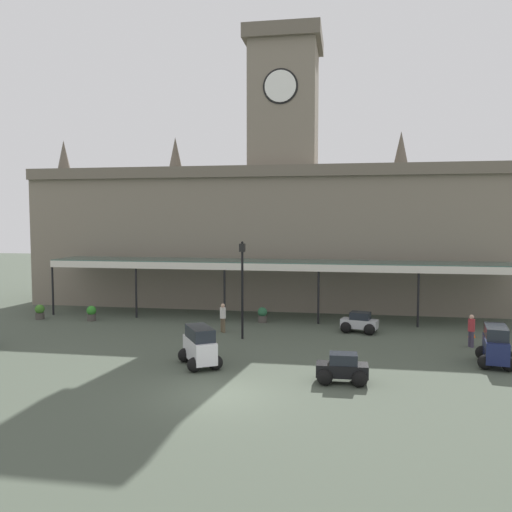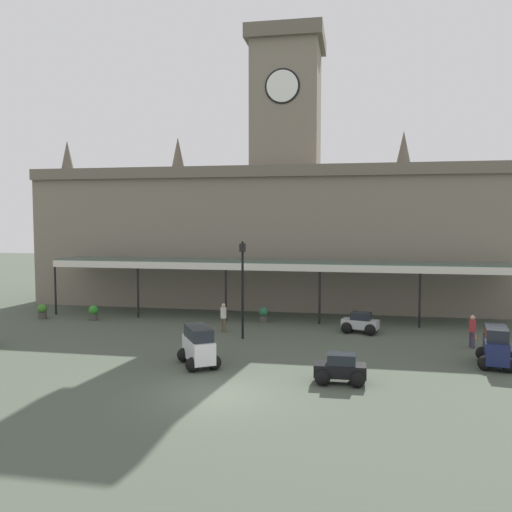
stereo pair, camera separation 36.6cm
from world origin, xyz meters
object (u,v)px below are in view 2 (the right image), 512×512
Objects in this scene: planter_forecourt_centre at (264,315)px; planter_near_kerb at (42,311)px; pedestrian_beside_cars at (472,330)px; traffic_cone at (473,333)px; planter_by_canopy at (93,313)px; car_silver_sedan at (360,324)px; car_white_van at (199,348)px; car_black_sedan at (340,371)px; car_navy_van at (496,348)px; victorian_lamppost at (243,279)px; pedestrian_near_entrance at (224,317)px.

planter_near_kerb is at bearing -174.38° from planter_forecourt_centre.
pedestrian_beside_cars is 26.13m from planter_near_kerb.
traffic_cone is 22.97m from planter_by_canopy.
car_silver_sedan is 10.86m from car_white_van.
car_black_sedan reaches higher than planter_forecourt_centre.
car_navy_van is at bearing -92.78° from traffic_cone.
car_silver_sedan is 6.08m from pedestrian_beside_cars.
victorian_lamppost is at bearing 128.42° from car_black_sedan.
victorian_lamppost is (-6.34, -2.64, 2.78)m from car_silver_sedan.
planter_by_canopy is 1.00× the size of planter_near_kerb.
car_black_sedan is 1.24× the size of pedestrian_beside_cars.
planter_by_canopy is at bearing 162.53° from victorian_lamppost.
planter_near_kerb is (-13.23, 8.69, -0.32)m from car_white_van.
planter_by_canopy is 10.98m from planter_forecourt_centre.
car_silver_sedan and car_black_sedan have the same top height.
pedestrian_beside_cars is 1.74× the size of planter_near_kerb.
car_white_van is (-6.26, 1.34, 0.30)m from car_black_sedan.
planter_forecourt_centre is (0.38, 4.63, -2.79)m from victorian_lamppost.
car_silver_sedan is at bearing 48.47° from car_white_van.
planter_forecourt_centre is at bearing 113.73° from car_black_sedan.
victorian_lamppost is 5.55× the size of planter_near_kerb.
car_white_van is 1.55× the size of pedestrian_beside_cars.
pedestrian_beside_cars is at bearing 0.67° from victorian_lamppost.
planter_forecourt_centre reaches higher than traffic_cone.
pedestrian_near_entrance and pedestrian_beside_cars have the same top height.
pedestrian_near_entrance is 12.79m from planter_near_kerb.
planter_near_kerb is at bearing 146.69° from car_white_van.
car_navy_van is 5.63m from traffic_cone.
pedestrian_beside_cars reaches higher than car_black_sedan.
pedestrian_beside_cars is 12.35m from planter_forecourt_centre.
planter_near_kerb is 1.00× the size of planter_forecourt_centre.
pedestrian_beside_cars is 0.31× the size of victorian_lamppost.
traffic_cone is at bearing -1.85° from car_silver_sedan.
planter_near_kerb is (-14.08, 3.21, -2.79)m from victorian_lamppost.
planter_by_canopy is at bearing 177.83° from traffic_cone.
pedestrian_near_entrance is at bearing 161.43° from car_navy_van.
traffic_cone is at bearing 30.83° from car_white_van.
planter_forecourt_centre is (-5.04, 11.45, -0.01)m from car_black_sedan.
car_silver_sedan reaches higher than planter_forecourt_centre.
car_white_van is at bearing -42.28° from planter_by_canopy.
car_navy_van is (5.81, -5.80, 0.30)m from car_silver_sedan.
car_black_sedan is 10.70m from pedestrian_near_entrance.
victorian_lamppost reaches higher than car_white_van.
car_white_van is 15.83m from planter_near_kerb.
car_navy_van reaches higher than planter_forecourt_centre.
car_white_van is at bearing -98.84° from victorian_lamppost.
planter_near_kerb is at bearing 178.41° from car_silver_sedan.
planter_by_canopy and planter_near_kerb have the same top height.
traffic_cone is (13.85, 1.04, -0.62)m from pedestrian_near_entrance.
pedestrian_near_entrance is at bearing 94.72° from car_white_van.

